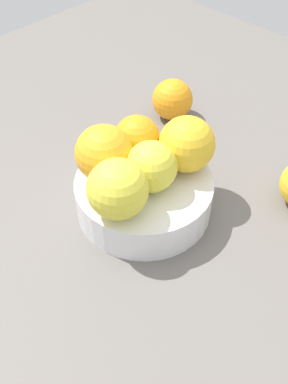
% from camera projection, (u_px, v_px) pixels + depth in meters
% --- Properties ---
extents(ground_plane, '(1.10, 1.10, 0.02)m').
position_uv_depth(ground_plane, '(144.00, 213.00, 0.64)').
color(ground_plane, '#66605B').
extents(fruit_bowl, '(0.18, 0.18, 0.05)m').
position_uv_depth(fruit_bowl, '(144.00, 195.00, 0.61)').
color(fruit_bowl, white).
rests_on(fruit_bowl, ground_plane).
extents(orange_in_bowl_0, '(0.06, 0.06, 0.06)m').
position_uv_depth(orange_in_bowl_0, '(151.00, 167.00, 0.56)').
color(orange_in_bowl_0, yellow).
rests_on(orange_in_bowl_0, fruit_bowl).
extents(orange_in_bowl_1, '(0.07, 0.07, 0.07)m').
position_uv_depth(orange_in_bowl_1, '(104.00, 153.00, 0.57)').
color(orange_in_bowl_1, '#F9A823').
rests_on(orange_in_bowl_1, fruit_bowl).
extents(orange_in_bowl_2, '(0.06, 0.06, 0.06)m').
position_uv_depth(orange_in_bowl_2, '(137.00, 138.00, 0.61)').
color(orange_in_bowl_2, orange).
rests_on(orange_in_bowl_2, fruit_bowl).
extents(orange_in_bowl_3, '(0.07, 0.07, 0.07)m').
position_uv_depth(orange_in_bowl_3, '(118.00, 189.00, 0.53)').
color(orange_in_bowl_3, yellow).
rests_on(orange_in_bowl_3, fruit_bowl).
extents(orange_in_bowl_4, '(0.07, 0.07, 0.07)m').
position_uv_depth(orange_in_bowl_4, '(187.00, 144.00, 0.59)').
color(orange_in_bowl_4, yellow).
rests_on(orange_in_bowl_4, fruit_bowl).
extents(orange_loose_1, '(0.07, 0.07, 0.07)m').
position_uv_depth(orange_loose_1, '(172.00, 100.00, 0.75)').
color(orange_loose_1, orange).
rests_on(orange_loose_1, ground_plane).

